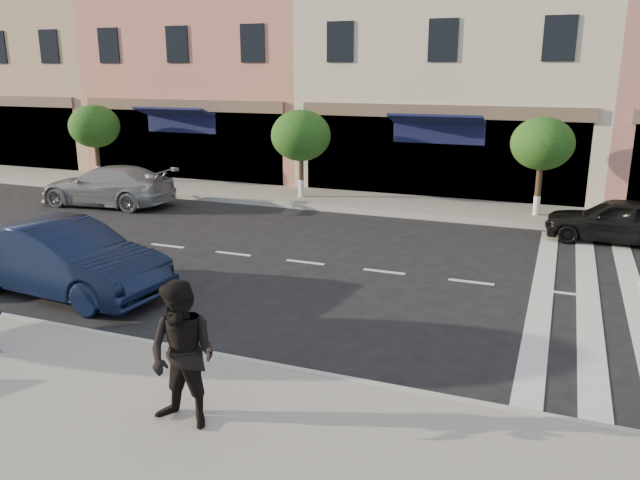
{
  "coord_description": "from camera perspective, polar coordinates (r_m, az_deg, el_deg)",
  "views": [
    {
      "loc": [
        3.65,
        -9.43,
        4.59
      ],
      "look_at": [
        -0.56,
        1.33,
        1.4
      ],
      "focal_mm": 35.0,
      "sensor_mm": 36.0,
      "label": 1
    }
  ],
  "objects": [
    {
      "name": "car_far_mid",
      "position": [
        18.67,
        25.53,
        1.64
      ],
      "size": [
        3.71,
        1.63,
        1.24
      ],
      "primitive_type": "imported",
      "rotation": [
        0.0,
        0.0,
        -1.61
      ],
      "color": "black",
      "rests_on": "ground"
    },
    {
      "name": "building_centre",
      "position": [
        26.77,
        13.06,
        17.0
      ],
      "size": [
        11.0,
        9.0,
        11.0
      ],
      "primitive_type": "cube",
      "color": "beige",
      "rests_on": "ground"
    },
    {
      "name": "sidewalk_far",
      "position": [
        21.23,
        11.03,
        2.87
      ],
      "size": [
        60.0,
        3.0,
        0.15
      ],
      "primitive_type": "cube",
      "color": "gray",
      "rests_on": "ground"
    },
    {
      "name": "building_west_mid",
      "position": [
        30.31,
        -8.05,
        19.85
      ],
      "size": [
        10.0,
        9.0,
        14.0
      ],
      "primitive_type": "cube",
      "color": "tan",
      "rests_on": "ground"
    },
    {
      "name": "street_tree_c",
      "position": [
        20.36,
        19.66,
        8.25
      ],
      "size": [
        1.9,
        1.9,
        3.04
      ],
      "color": "#473323",
      "rests_on": "sidewalk_far"
    },
    {
      "name": "car_near_mid",
      "position": [
        13.98,
        -22.37,
        -1.61
      ],
      "size": [
        4.81,
        2.06,
        1.54
      ],
      "primitive_type": "imported",
      "rotation": [
        0.0,
        0.0,
        1.48
      ],
      "color": "black",
      "rests_on": "ground"
    },
    {
      "name": "sidewalk_near",
      "position": [
        8.12,
        -9.95,
        -18.59
      ],
      "size": [
        60.0,
        4.5,
        0.15
      ],
      "primitive_type": "cube",
      "color": "gray",
      "rests_on": "ground"
    },
    {
      "name": "building_west_far",
      "position": [
        36.86,
        -23.73,
        16.38
      ],
      "size": [
        12.0,
        9.0,
        12.0
      ],
      "primitive_type": "cube",
      "color": "tan",
      "rests_on": "ground"
    },
    {
      "name": "walker",
      "position": [
        8.12,
        -12.45,
        -10.27
      ],
      "size": [
        0.98,
        0.78,
        1.93
      ],
      "primitive_type": "imported",
      "rotation": [
        0.0,
        0.0,
        -0.06
      ],
      "color": "black",
      "rests_on": "sidewalk_near"
    },
    {
      "name": "car_far_left",
      "position": [
        22.74,
        -18.88,
        4.71
      ],
      "size": [
        4.86,
        2.28,
        1.37
      ],
      "primitive_type": "imported",
      "rotation": [
        0.0,
        0.0,
        -1.49
      ],
      "color": "gray",
      "rests_on": "ground"
    },
    {
      "name": "street_tree_wa",
      "position": [
        26.94,
        -19.92,
        9.72
      ],
      "size": [
        2.0,
        2.0,
        3.05
      ],
      "color": "#473323",
      "rests_on": "sidewalk_far"
    },
    {
      "name": "ground",
      "position": [
        11.1,
        0.21,
        -8.98
      ],
      "size": [
        120.0,
        120.0,
        0.0
      ],
      "primitive_type": "plane",
      "color": "black",
      "rests_on": "ground"
    },
    {
      "name": "street_tree_wb",
      "position": [
        22.12,
        -1.76,
        9.5
      ],
      "size": [
        2.1,
        2.1,
        3.06
      ],
      "color": "#473323",
      "rests_on": "sidewalk_far"
    }
  ]
}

